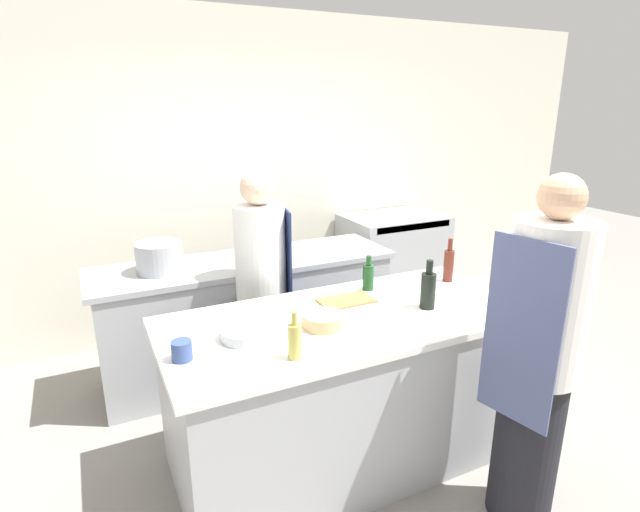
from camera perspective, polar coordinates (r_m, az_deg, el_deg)
ground_plane at (r=3.26m, az=2.90°, el=-21.66°), size 16.00×16.00×0.00m
wall_back at (r=4.56m, az=-9.94°, el=8.86°), size 8.00×0.06×2.80m
prep_counter at (r=2.99m, az=3.03°, el=-14.83°), size 2.05×0.94×0.91m
pass_counter at (r=3.93m, az=-8.19°, el=-6.80°), size 2.25×0.65×0.91m
oven_range at (r=5.05m, az=8.24°, el=-0.88°), size 0.95×0.67×0.98m
chef_at_prep_near at (r=2.61m, az=23.64°, el=-10.84°), size 0.41×0.40×1.76m
chef_at_stove at (r=3.41m, az=-6.65°, el=-3.83°), size 0.38×0.36×1.64m
bottle_olive_oil at (r=3.13m, az=5.55°, el=-2.32°), size 0.07×0.07×0.22m
bottle_vinegar at (r=2.90m, az=12.26°, el=-3.73°), size 0.09×0.09×0.29m
bottle_wine at (r=3.36m, az=14.49°, el=-0.94°), size 0.06×0.06×0.29m
bottle_cooking_oil at (r=2.31m, az=-2.92°, el=-9.58°), size 0.06×0.06×0.23m
bowl_mixing_large at (r=2.64m, az=0.33°, el=-7.36°), size 0.22×0.22×0.07m
bowl_prep_small at (r=2.55m, az=-8.48°, el=-8.70°), size 0.26×0.26×0.05m
cup at (r=2.40m, az=-15.52°, el=-10.37°), size 0.10×0.10×0.09m
cutting_board at (r=2.97m, az=3.02°, el=-5.11°), size 0.32×0.19×0.01m
stockpot at (r=3.62m, az=-17.88°, el=-0.15°), size 0.32×0.32×0.21m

